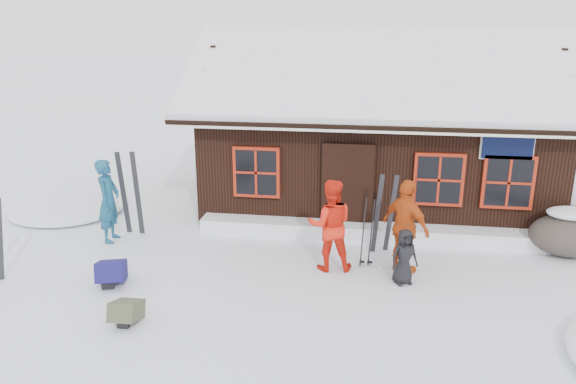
# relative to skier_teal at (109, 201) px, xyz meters

# --- Properties ---
(ground) EXTENTS (120.00, 120.00, 0.00)m
(ground) POSITION_rel_skier_teal_xyz_m (4.07, -1.35, -0.90)
(ground) COLOR white
(ground) RESTS_ON ground
(mountain_hut) EXTENTS (8.90, 6.09, 4.42)m
(mountain_hut) POSITION_rel_skier_teal_xyz_m (5.58, 3.63, 0.68)
(mountain_hut) COLOR black
(mountain_hut) RESTS_ON ground
(snow_drift) EXTENTS (7.60, 0.60, 0.35)m
(snow_drift) POSITION_rel_skier_teal_xyz_m (5.57, 0.90, -0.72)
(snow_drift) COLOR white
(snow_drift) RESTS_ON ground
(snow_mounds) EXTENTS (20.60, 13.20, 0.48)m
(snow_mounds) POSITION_rel_skier_teal_xyz_m (5.73, 0.51, -0.90)
(snow_mounds) COLOR white
(snow_mounds) RESTS_ON ground
(skier_teal) EXTENTS (0.47, 0.68, 1.80)m
(skier_teal) POSITION_rel_skier_teal_xyz_m (0.00, 0.00, 0.00)
(skier_teal) COLOR navy
(skier_teal) RESTS_ON ground
(skier_orange_left) EXTENTS (0.95, 0.78, 1.77)m
(skier_orange_left) POSITION_rel_skier_teal_xyz_m (4.75, -0.71, -0.01)
(skier_orange_left) COLOR red
(skier_orange_left) RESTS_ON ground
(skier_orange_right) EXTENTS (1.07, 1.05, 1.80)m
(skier_orange_right) POSITION_rel_skier_teal_xyz_m (6.14, -0.66, 0.00)
(skier_orange_right) COLOR #BD4713
(skier_orange_right) RESTS_ON ground
(skier_crouched) EXTENTS (0.60, 0.52, 1.04)m
(skier_crouched) POSITION_rel_skier_teal_xyz_m (6.11, -1.14, -0.38)
(skier_crouched) COLOR black
(skier_crouched) RESTS_ON ground
(boulder) EXTENTS (1.53, 1.15, 0.89)m
(boulder) POSITION_rel_skier_teal_xyz_m (9.45, 0.63, -0.44)
(boulder) COLOR #4A413B
(boulder) RESTS_ON ground
(ski_pair_mid) EXTENTS (0.53, 0.10, 1.91)m
(ski_pair_mid) POSITION_rel_skier_teal_xyz_m (0.27, 0.50, 0.00)
(ski_pair_mid) COLOR black
(ski_pair_mid) RESTS_ON ground
(ski_pair_right) EXTENTS (0.51, 0.16, 1.68)m
(ski_pair_right) POSITION_rel_skier_teal_xyz_m (5.76, 0.29, -0.11)
(ski_pair_right) COLOR black
(ski_pair_right) RESTS_ON ground
(ski_poles) EXTENTS (0.25, 0.13, 1.42)m
(ski_poles) POSITION_rel_skier_teal_xyz_m (5.44, -0.50, -0.23)
(ski_poles) COLOR black
(ski_poles) RESTS_ON ground
(backpack_blue) EXTENTS (0.66, 0.76, 0.35)m
(backpack_blue) POSITION_rel_skier_teal_xyz_m (0.93, -1.96, -0.72)
(backpack_blue) COLOR #171457
(backpack_blue) RESTS_ON ground
(backpack_olive) EXTENTS (0.42, 0.55, 0.30)m
(backpack_olive) POSITION_rel_skier_teal_xyz_m (1.75, -3.20, -0.75)
(backpack_olive) COLOR #454834
(backpack_olive) RESTS_ON ground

